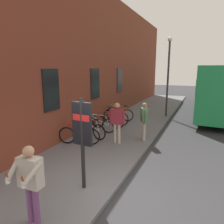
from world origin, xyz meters
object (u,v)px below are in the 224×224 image
at_px(bicycle_under_window, 98,125).
at_px(transit_info_sign, 82,130).
at_px(bicycle_end_of_row, 79,135).
at_px(pedestrian_by_facade, 117,119).
at_px(city_bus, 222,87).
at_px(tourist_with_hotdogs, 30,177).
at_px(bicycle_mid_rack, 90,129).
at_px(pedestrian_near_bus, 144,118).
at_px(bicycle_nearest_sign, 119,114).
at_px(bicycle_by_door, 108,121).
at_px(street_lamp, 168,70).
at_px(bicycle_leaning_wall, 116,117).

height_order(bicycle_under_window, transit_info_sign, transit_info_sign).
relative_size(bicycle_end_of_row, pedestrian_by_facade, 1.00).
height_order(bicycle_end_of_row, city_bus, city_bus).
relative_size(transit_info_sign, pedestrian_by_facade, 1.39).
xyz_separation_m(bicycle_under_window, tourist_with_hotdogs, (-5.94, -1.63, 0.64)).
bearing_deg(tourist_with_hotdogs, bicycle_under_window, 15.35).
xyz_separation_m(bicycle_mid_rack, pedestrian_near_bus, (0.72, -2.28, 0.62)).
bearing_deg(transit_info_sign, bicycle_mid_rack, 27.47).
bearing_deg(transit_info_sign, bicycle_under_window, 23.13).
distance_m(bicycle_nearest_sign, pedestrian_by_facade, 3.95).
relative_size(bicycle_end_of_row, bicycle_nearest_sign, 0.97).
distance_m(bicycle_end_of_row, bicycle_nearest_sign, 4.39).
distance_m(bicycle_by_door, pedestrian_near_bus, 2.49).
bearing_deg(bicycle_nearest_sign, bicycle_mid_rack, -179.92).
xyz_separation_m(bicycle_by_door, city_bus, (6.82, -5.59, 1.41)).
bearing_deg(bicycle_under_window, bicycle_mid_rack, -178.44).
distance_m(bicycle_under_window, city_bus, 9.67).
height_order(city_bus, pedestrian_by_facade, city_bus).
height_order(pedestrian_near_bus, pedestrian_by_facade, pedestrian_by_facade).
height_order(bicycle_by_door, tourist_with_hotdogs, tourist_with_hotdogs).
bearing_deg(bicycle_under_window, street_lamp, -25.61).
relative_size(bicycle_mid_rack, pedestrian_by_facade, 1.01).
height_order(bicycle_leaning_wall, bicycle_nearest_sign, same).
height_order(bicycle_leaning_wall, city_bus, city_bus).
relative_size(tourist_with_hotdogs, street_lamp, 0.34).
distance_m(transit_info_sign, tourist_with_hotdogs, 1.66).
bearing_deg(pedestrian_by_facade, bicycle_nearest_sign, 20.65).
height_order(transit_info_sign, pedestrian_near_bus, transit_info_sign).
relative_size(bicycle_mid_rack, transit_info_sign, 0.73).
xyz_separation_m(bicycle_by_door, pedestrian_by_facade, (-1.85, -1.29, 0.66)).
xyz_separation_m(city_bus, tourist_with_hotdogs, (-13.64, 4.05, -0.77)).
bearing_deg(street_lamp, city_bus, -50.48).
height_order(tourist_with_hotdogs, street_lamp, street_lamp).
relative_size(bicycle_mid_rack, pedestrian_near_bus, 1.05).
bearing_deg(transit_info_sign, pedestrian_near_bus, -5.65).
bearing_deg(bicycle_nearest_sign, transit_info_sign, -165.25).
bearing_deg(city_bus, bicycle_by_door, 140.68).
bearing_deg(pedestrian_near_bus, bicycle_under_window, 87.24).
distance_m(pedestrian_near_bus, pedestrian_by_facade, 1.25).
bearing_deg(street_lamp, bicycle_leaning_wall, 143.57).
bearing_deg(pedestrian_by_facade, tourist_with_hotdogs, -177.23).
distance_m(bicycle_leaning_wall, transit_info_sign, 6.64).
xyz_separation_m(bicycle_by_door, bicycle_leaning_wall, (1.00, -0.00, 0.00)).
xyz_separation_m(city_bus, street_lamp, (-2.72, 3.30, 1.16)).
height_order(bicycle_nearest_sign, city_bus, city_bus).
relative_size(bicycle_end_of_row, bicycle_leaning_wall, 0.99).
relative_size(pedestrian_near_bus, tourist_with_hotdogs, 0.99).
bearing_deg(pedestrian_near_bus, transit_info_sign, 174.35).
distance_m(bicycle_under_window, street_lamp, 6.09).
bearing_deg(tourist_with_hotdogs, bicycle_mid_rack, 17.46).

